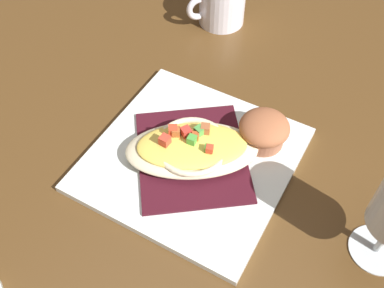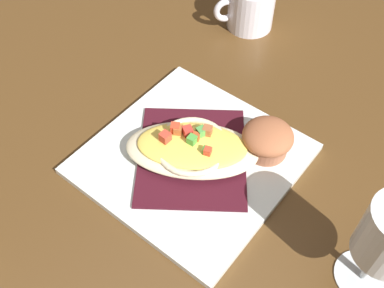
{
  "view_description": "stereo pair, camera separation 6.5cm",
  "coord_description": "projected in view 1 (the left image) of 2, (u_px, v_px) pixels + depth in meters",
  "views": [
    {
      "loc": [
        0.22,
        -0.35,
        0.55
      ],
      "look_at": [
        0.0,
        0.0,
        0.04
      ],
      "focal_mm": 42.44,
      "sensor_mm": 36.0,
      "label": 1
    },
    {
      "loc": [
        0.27,
        -0.31,
        0.55
      ],
      "look_at": [
        0.0,
        0.0,
        0.04
      ],
      "focal_mm": 42.44,
      "sensor_mm": 36.0,
      "label": 2
    }
  ],
  "objects": [
    {
      "name": "ground_plane",
      "position": [
        192.0,
        161.0,
        0.69
      ],
      "size": [
        2.6,
        2.6,
        0.0
      ],
      "primitive_type": "plane",
      "color": "#54381A"
    },
    {
      "name": "square_plate",
      "position": [
        192.0,
        159.0,
        0.68
      ],
      "size": [
        0.3,
        0.3,
        0.01
      ],
      "primitive_type": "cube",
      "rotation": [
        0.0,
        0.0,
        0.06
      ],
      "color": "white",
      "rests_on": "ground_plane"
    },
    {
      "name": "folded_napkin",
      "position": [
        192.0,
        156.0,
        0.68
      ],
      "size": [
        0.24,
        0.24,
        0.0
      ],
      "primitive_type": "cube",
      "rotation": [
        0.0,
        0.0,
        0.7
      ],
      "color": "#40101C",
      "rests_on": "square_plate"
    },
    {
      "name": "gratin_dish",
      "position": [
        192.0,
        148.0,
        0.66
      ],
      "size": [
        0.22,
        0.2,
        0.04
      ],
      "color": "beige",
      "rests_on": "folded_napkin"
    },
    {
      "name": "muffin",
      "position": [
        264.0,
        130.0,
        0.68
      ],
      "size": [
        0.08,
        0.08,
        0.05
      ],
      "color": "#9F5F43",
      "rests_on": "square_plate"
    },
    {
      "name": "coffee_mug",
      "position": [
        221.0,
        5.0,
        0.88
      ],
      "size": [
        0.09,
        0.11,
        0.08
      ],
      "color": "white",
      "rests_on": "ground_plane"
    }
  ]
}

